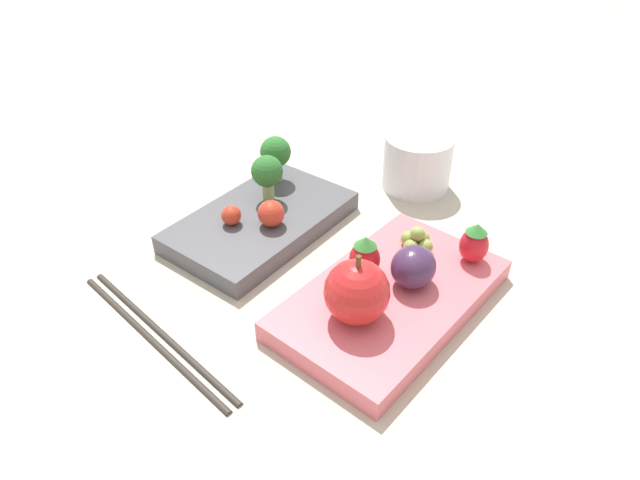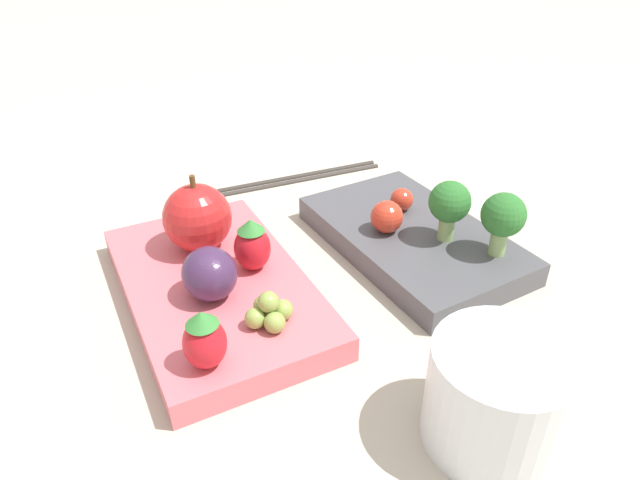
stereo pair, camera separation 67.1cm
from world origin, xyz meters
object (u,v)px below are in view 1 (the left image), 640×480
bento_box_savoury (261,222)px  strawberry_1 (474,243)px  cherry_tomato_0 (271,214)px  cherry_tomato_1 (231,215)px  bento_box_fruit (390,299)px  strawberry_0 (364,258)px  broccoli_floret_0 (267,173)px  plum (413,267)px  grape_cluster (417,241)px  broccoli_floret_1 (276,153)px  apple (357,292)px  drinking_cup (417,162)px  chopsticks_pair (156,334)px

bento_box_savoury → strawberry_1: strawberry_1 is taller
cherry_tomato_0 → cherry_tomato_1: (-0.03, 0.03, -0.00)m
bento_box_fruit → strawberry_0: 0.04m
broccoli_floret_0 → plum: broccoli_floret_0 is taller
bento_box_savoury → grape_cluster: 0.16m
strawberry_0 → broccoli_floret_1: bearing=68.8°
cherry_tomato_0 → apple: 0.15m
plum → strawberry_1: bearing=-19.4°
bento_box_savoury → apple: bearing=-107.4°
apple → drinking_cup: (0.23, 0.10, -0.01)m
bento_box_fruit → apple: 0.06m
bento_box_savoury → bento_box_fruit: bearing=-92.6°
cherry_tomato_0 → plum: (0.02, -0.16, 0.00)m
broccoli_floret_0 → cherry_tomato_0: 0.05m
grape_cluster → cherry_tomato_0: bearing=116.2°
chopsticks_pair → apple: bearing=-47.1°
broccoli_floret_1 → cherry_tomato_1: 0.10m
broccoli_floret_1 → grape_cluster: bearing=-90.9°
grape_cluster → plum: bearing=-150.6°
cherry_tomato_0 → cherry_tomato_1: bearing=128.8°
broccoli_floret_1 → chopsticks_pair: (-0.23, -0.08, -0.05)m
bento_box_fruit → strawberry_1: strawberry_1 is taller
cherry_tomato_0 → broccoli_floret_1: bearing=41.7°
cherry_tomato_0 → chopsticks_pair: (-0.16, -0.02, -0.03)m
strawberry_0 → plum: size_ratio=1.02×
cherry_tomato_1 → strawberry_1: 0.24m
drinking_cup → apple: bearing=-157.4°
bento_box_savoury → chopsticks_pair: (-0.17, -0.05, -0.01)m
grape_cluster → strawberry_0: bearing=168.9°
bento_box_fruit → chopsticks_pair: bearing=141.6°
cherry_tomato_1 → plum: 0.19m
bento_box_savoury → broccoli_floret_1: (0.06, 0.04, 0.04)m
plum → strawberry_0: bearing=118.1°
broccoli_floret_0 → cherry_tomato_1: broccoli_floret_0 is taller
apple → drinking_cup: bearing=22.6°
plum → cherry_tomato_1: bearing=103.3°
grape_cluster → strawberry_1: bearing=-68.4°
strawberry_1 → bento_box_savoury: bearing=110.9°
cherry_tomato_1 → strawberry_1: size_ratio=0.50×
bento_box_fruit → broccoli_floret_0: size_ratio=4.18×
broccoli_floret_0 → apple: (-0.08, -0.18, -0.01)m
grape_cluster → bento_box_fruit: bearing=-164.7°
strawberry_1 → drinking_cup: 0.17m
broccoli_floret_0 → grape_cluster: 0.17m
cherry_tomato_0 → grape_cluster: bearing=-63.8°
cherry_tomato_1 → drinking_cup: size_ratio=0.26×
cherry_tomato_1 → apple: (-0.02, -0.18, 0.02)m
cherry_tomato_1 → broccoli_floret_0: bearing=5.4°
cherry_tomato_1 → strawberry_1: bearing=-62.7°
bento_box_savoury → cherry_tomato_1: bearing=165.2°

